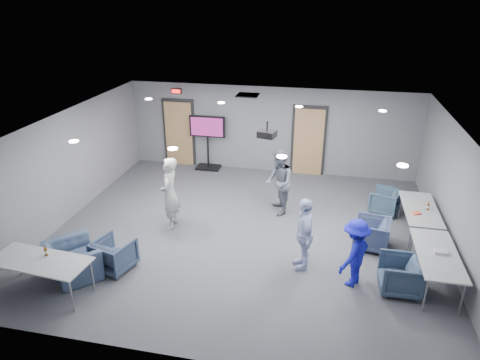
% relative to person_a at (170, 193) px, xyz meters
% --- Properties ---
extents(floor, '(9.00, 9.00, 0.00)m').
position_rel_person_a_xyz_m(floor, '(1.82, 0.10, -0.90)').
color(floor, '#383A40').
rests_on(floor, ground).
extents(ceiling, '(9.00, 9.00, 0.00)m').
position_rel_person_a_xyz_m(ceiling, '(1.82, 0.10, 1.80)').
color(ceiling, white).
rests_on(ceiling, wall_back).
extents(wall_back, '(9.00, 0.02, 2.70)m').
position_rel_person_a_xyz_m(wall_back, '(1.82, 4.10, 0.45)').
color(wall_back, slate).
rests_on(wall_back, floor).
extents(wall_front, '(9.00, 0.02, 2.70)m').
position_rel_person_a_xyz_m(wall_front, '(1.82, -3.90, 0.45)').
color(wall_front, slate).
rests_on(wall_front, floor).
extents(wall_left, '(0.02, 8.00, 2.70)m').
position_rel_person_a_xyz_m(wall_left, '(-2.68, 0.10, 0.45)').
color(wall_left, slate).
rests_on(wall_left, floor).
extents(wall_right, '(0.02, 8.00, 2.70)m').
position_rel_person_a_xyz_m(wall_right, '(6.32, 0.10, 0.45)').
color(wall_right, slate).
rests_on(wall_right, floor).
extents(door_left, '(1.06, 0.17, 2.24)m').
position_rel_person_a_xyz_m(door_left, '(-1.18, 4.05, 0.17)').
color(door_left, black).
rests_on(door_left, wall_back).
extents(door_right, '(1.06, 0.17, 2.24)m').
position_rel_person_a_xyz_m(door_right, '(3.02, 4.05, 0.17)').
color(door_right, black).
rests_on(door_right, wall_back).
extents(exit_sign, '(0.32, 0.08, 0.16)m').
position_rel_person_a_xyz_m(exit_sign, '(-1.18, 4.03, 1.55)').
color(exit_sign, black).
rests_on(exit_sign, wall_back).
extents(hvac_diffuser, '(0.60, 0.60, 0.03)m').
position_rel_person_a_xyz_m(hvac_diffuser, '(1.32, 2.90, 1.79)').
color(hvac_diffuser, black).
rests_on(hvac_diffuser, ceiling).
extents(downlights, '(6.18, 3.78, 0.02)m').
position_rel_person_a_xyz_m(downlights, '(1.82, 0.10, 1.79)').
color(downlights, white).
rests_on(downlights, ceiling).
extents(person_a, '(0.49, 0.69, 1.79)m').
position_rel_person_a_xyz_m(person_a, '(0.00, 0.00, 0.00)').
color(person_a, '#9C9F9C').
rests_on(person_a, floor).
extents(person_b, '(0.87, 1.00, 1.73)m').
position_rel_person_a_xyz_m(person_b, '(2.46, 1.26, -0.03)').
color(person_b, slate).
rests_on(person_b, floor).
extents(person_c, '(0.60, 1.00, 1.59)m').
position_rel_person_a_xyz_m(person_c, '(3.27, -1.03, -0.10)').
color(person_c, silver).
rests_on(person_c, floor).
extents(person_d, '(0.92, 1.05, 1.41)m').
position_rel_person_a_xyz_m(person_d, '(4.27, -1.40, -0.19)').
color(person_d, '#1B1DB0').
rests_on(person_d, floor).
extents(chair_right_a, '(0.89, 0.88, 0.64)m').
position_rel_person_a_xyz_m(chair_right_a, '(5.17, 1.86, -0.58)').
color(chair_right_a, '#394F63').
rests_on(chair_right_a, floor).
extents(chair_right_b, '(0.87, 0.86, 0.69)m').
position_rel_person_a_xyz_m(chair_right_b, '(4.72, 0.05, -0.55)').
color(chair_right_b, '#374260').
rests_on(chair_right_b, floor).
extents(chair_right_c, '(0.78, 0.76, 0.70)m').
position_rel_person_a_xyz_m(chair_right_c, '(5.15, -1.43, -0.55)').
color(chair_right_c, '#36485E').
rests_on(chair_right_c, floor).
extents(chair_front_a, '(0.90, 0.91, 0.68)m').
position_rel_person_a_xyz_m(chair_front_a, '(-0.54, -1.90, -0.56)').
color(chair_front_a, '#334058').
rests_on(chair_front_a, floor).
extents(chair_front_b, '(1.42, 1.42, 0.70)m').
position_rel_person_a_xyz_m(chair_front_b, '(-1.24, -2.30, -0.55)').
color(chair_front_b, '#3B4B66').
rests_on(chair_front_b, floor).
extents(table_right_a, '(0.75, 1.81, 0.73)m').
position_rel_person_a_xyz_m(table_right_a, '(5.82, 0.78, -0.21)').
color(table_right_a, '#A6A8AA').
rests_on(table_right_a, floor).
extents(table_right_b, '(0.77, 1.84, 0.73)m').
position_rel_person_a_xyz_m(table_right_b, '(5.82, -1.12, -0.21)').
color(table_right_b, '#A6A8AA').
rests_on(table_right_b, floor).
extents(table_front_left, '(1.94, 0.94, 0.73)m').
position_rel_person_a_xyz_m(table_front_left, '(-1.49, -2.90, -0.21)').
color(table_front_left, '#A6A8AA').
rests_on(table_front_left, floor).
extents(bottle_front, '(0.06, 0.06, 0.23)m').
position_rel_person_a_xyz_m(bottle_front, '(-1.45, -2.74, -0.08)').
color(bottle_front, '#5A340F').
rests_on(bottle_front, table_front_left).
extents(bottle_right, '(0.06, 0.06, 0.22)m').
position_rel_person_a_xyz_m(bottle_right, '(5.96, 0.72, -0.08)').
color(bottle_right, '#5A340F').
rests_on(bottle_right, table_right_a).
extents(snack_box, '(0.21, 0.18, 0.04)m').
position_rel_person_a_xyz_m(snack_box, '(5.68, 0.47, -0.15)').
color(snack_box, '#DA4E36').
rests_on(snack_box, table_right_a).
extents(wrapper, '(0.24, 0.17, 0.05)m').
position_rel_person_a_xyz_m(wrapper, '(5.88, -1.10, -0.14)').
color(wrapper, silver).
rests_on(wrapper, table_right_b).
extents(tv_stand, '(1.14, 0.54, 1.75)m').
position_rel_person_a_xyz_m(tv_stand, '(-0.16, 3.85, 0.10)').
color(tv_stand, black).
rests_on(tv_stand, floor).
extents(projector, '(0.44, 0.40, 0.36)m').
position_rel_person_a_xyz_m(projector, '(2.25, 0.41, 1.51)').
color(projector, black).
rests_on(projector, ceiling).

